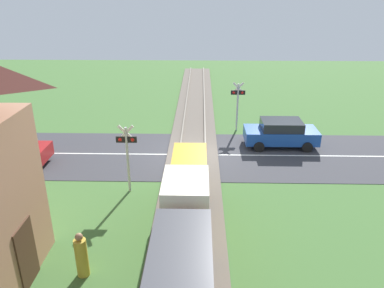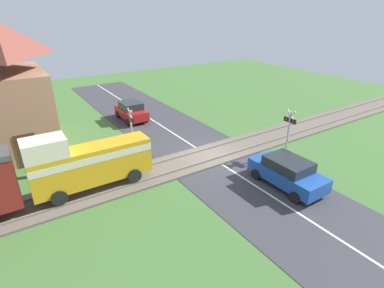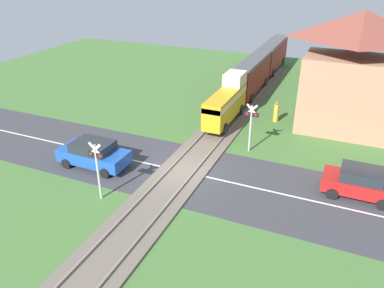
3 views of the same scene
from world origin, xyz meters
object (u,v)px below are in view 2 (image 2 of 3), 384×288
at_px(car_near_crossing, 287,172).
at_px(crossing_signal_west_approach, 289,128).
at_px(pedestrian_by_station, 39,164).
at_px(station_building, 11,90).
at_px(crossing_signal_east_approach, 131,126).
at_px(car_far_side, 131,111).

distance_m(car_near_crossing, crossing_signal_west_approach, 3.70).
bearing_deg(pedestrian_by_station, car_near_crossing, -127.45).
relative_size(car_near_crossing, station_building, 0.51).
relative_size(car_near_crossing, crossing_signal_west_approach, 1.31).
height_order(car_near_crossing, crossing_signal_west_approach, crossing_signal_west_approach).
distance_m(car_near_crossing, crossing_signal_east_approach, 9.67).
distance_m(crossing_signal_west_approach, crossing_signal_east_approach, 9.82).
xyz_separation_m(car_near_crossing, station_building, (13.14, 11.30, 3.19)).
relative_size(car_near_crossing, car_far_side, 1.15).
distance_m(crossing_signal_west_approach, pedestrian_by_station, 14.92).
height_order(crossing_signal_west_approach, crossing_signal_east_approach, same).
bearing_deg(station_building, car_far_side, -81.53).
height_order(car_far_side, crossing_signal_west_approach, crossing_signal_west_approach).
relative_size(car_far_side, crossing_signal_east_approach, 1.14).
bearing_deg(car_near_crossing, car_far_side, 11.31).
bearing_deg(pedestrian_by_station, station_building, 4.23).
xyz_separation_m(car_near_crossing, crossing_signal_east_approach, (7.86, 5.49, 1.22)).
bearing_deg(pedestrian_by_station, crossing_signal_east_approach, -95.48).
relative_size(crossing_signal_west_approach, crossing_signal_east_approach, 1.00).
bearing_deg(crossing_signal_west_approach, crossing_signal_east_approach, 55.60).
distance_m(car_far_side, pedestrian_by_station, 10.06).
bearing_deg(crossing_signal_east_approach, car_near_crossing, -145.08).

